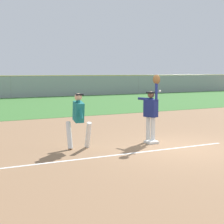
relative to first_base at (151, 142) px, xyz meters
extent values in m
plane|color=#936D4C|center=(0.35, -0.91, -0.04)|extent=(73.20, 73.20, 0.00)
cube|color=#3D7533|center=(0.35, 15.40, -0.04)|extent=(54.51, 15.41, 0.01)
cube|color=white|center=(-4.00, -0.90, -0.04)|extent=(12.00, 0.43, 0.01)
cube|color=white|center=(0.00, 0.00, 0.00)|extent=(0.39, 0.39, 0.08)
cylinder|color=silver|center=(0.09, 0.33, 0.39)|extent=(0.19, 0.19, 0.85)
cylinder|color=silver|center=(0.15, 0.14, 0.39)|extent=(0.19, 0.19, 0.85)
cube|color=navy|center=(0.12, 0.24, 1.11)|extent=(0.39, 0.50, 0.60)
sphere|color=brown|center=(0.12, 0.24, 1.56)|extent=(0.29, 0.29, 0.23)
cube|color=black|center=(0.09, 0.23, 1.64)|extent=(0.27, 0.26, 0.05)
cylinder|color=navy|center=(0.19, 0.03, 1.72)|extent=(0.11, 0.11, 0.62)
cylinder|color=navy|center=(0.05, 0.44, 1.41)|extent=(0.29, 0.61, 0.09)
ellipsoid|color=brown|center=(0.19, 0.03, 2.08)|extent=(0.23, 0.31, 0.32)
cylinder|color=white|center=(-2.20, 0.24, 0.38)|extent=(0.21, 0.45, 0.85)
cylinder|color=white|center=(-2.73, 0.48, 0.38)|extent=(0.21, 0.45, 0.85)
cube|color=#197272|center=(-2.47, 0.36, 1.11)|extent=(0.33, 0.56, 0.66)
sphere|color=#DBAD84|center=(-2.47, 0.36, 1.56)|extent=(0.26, 0.26, 0.23)
cube|color=black|center=(-2.43, 0.36, 1.64)|extent=(0.25, 0.23, 0.05)
cylinder|color=#197272|center=(-2.43, 0.58, 1.19)|extent=(0.14, 0.41, 0.58)
cylinder|color=#197272|center=(-2.50, 0.14, 1.19)|extent=(0.14, 0.41, 0.58)
sphere|color=white|center=(0.31, 0.00, 1.70)|extent=(0.07, 0.07, 0.07)
cube|color=#93999E|center=(0.35, 23.11, 0.95)|extent=(54.51, 0.06, 1.97)
cylinder|color=yellow|center=(0.35, 23.11, 1.96)|extent=(54.51, 0.06, 0.06)
cylinder|color=gray|center=(0.35, 23.11, 0.95)|extent=(0.08, 0.08, 1.97)
cylinder|color=gray|center=(13.97, 23.11, 0.95)|extent=(0.08, 0.08, 1.97)
cylinder|color=black|center=(0.37, 26.85, 0.26)|extent=(0.61, 0.24, 0.60)
cylinder|color=black|center=(0.32, 24.95, 0.26)|extent=(0.61, 0.24, 0.60)
cube|color=#B21E1E|center=(3.96, 25.26, 0.53)|extent=(4.47, 2.07, 0.55)
cube|color=#2D333D|center=(3.96, 25.26, 1.01)|extent=(2.27, 1.83, 0.40)
cylinder|color=black|center=(5.37, 26.27, 0.26)|extent=(0.61, 0.24, 0.60)
cylinder|color=black|center=(5.45, 24.37, 0.26)|extent=(0.61, 0.24, 0.60)
cylinder|color=black|center=(2.47, 26.15, 0.26)|extent=(0.61, 0.24, 0.60)
cylinder|color=black|center=(2.55, 24.25, 0.26)|extent=(0.61, 0.24, 0.60)
cube|color=tan|center=(8.62, 26.05, 0.53)|extent=(4.52, 2.20, 0.55)
cube|color=#2D333D|center=(8.62, 26.05, 1.01)|extent=(2.32, 1.90, 0.40)
cylinder|color=black|center=(10.00, 27.10, 0.26)|extent=(0.61, 0.26, 0.60)
cylinder|color=black|center=(10.14, 25.20, 0.26)|extent=(0.61, 0.26, 0.60)
cylinder|color=black|center=(7.11, 26.90, 0.26)|extent=(0.61, 0.26, 0.60)
cylinder|color=black|center=(7.24, 25.00, 0.26)|extent=(0.61, 0.26, 0.60)
camera|label=1|loc=(-6.63, -9.71, 2.33)|focal=57.05mm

